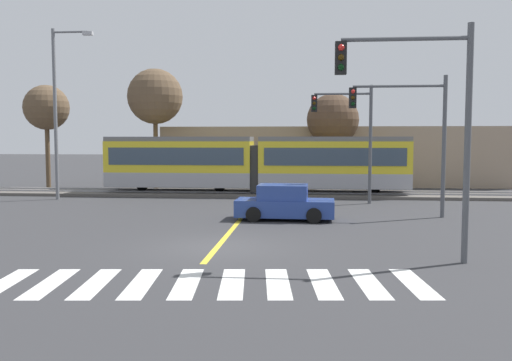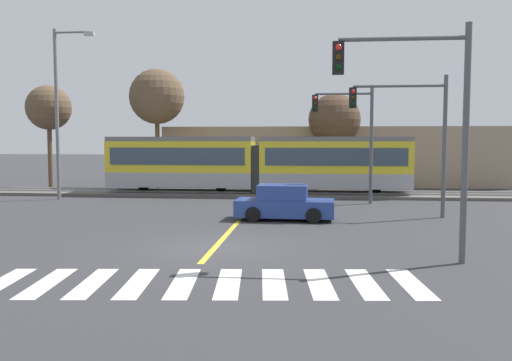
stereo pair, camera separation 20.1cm
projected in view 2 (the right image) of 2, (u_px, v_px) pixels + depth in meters
The scene contains 25 objects.
ground_plane at pixel (215, 247), 17.40m from camera, with size 200.00×200.00×0.00m, color #333335.
track_bed at pixel (262, 194), 33.51m from camera, with size 120.00×4.00×0.18m, color #56514C.
rail_near at pixel (261, 193), 32.78m from camera, with size 120.00×0.08×0.10m, color #939399.
rail_far at pixel (263, 190), 34.21m from camera, with size 120.00×0.08×0.10m, color #939399.
light_rail_tram at pixel (257, 162), 33.38m from camera, with size 18.50×2.64×3.43m.
crosswalk_stripe_1 at pixel (2, 283), 13.11m from camera, with size 0.56×2.80×0.01m, color silver.
crosswalk_stripe_2 at pixel (47, 283), 13.10m from camera, with size 0.56×2.80×0.01m, color silver.
crosswalk_stripe_3 at pixel (92, 283), 13.10m from camera, with size 0.56×2.80×0.01m, color silver.
crosswalk_stripe_4 at pixel (138, 283), 13.09m from camera, with size 0.56×2.80×0.01m, color silver.
crosswalk_stripe_5 at pixel (183, 283), 13.08m from camera, with size 0.56×2.80×0.01m, color silver.
crosswalk_stripe_6 at pixel (228, 283), 13.07m from camera, with size 0.56×2.80×0.01m, color silver.
crosswalk_stripe_7 at pixel (274, 283), 13.06m from camera, with size 0.56×2.80×0.01m, color silver.
crosswalk_stripe_8 at pixel (320, 283), 13.06m from camera, with size 0.56×2.80×0.01m, color silver.
crosswalk_stripe_9 at pixel (365, 283), 13.05m from camera, with size 0.56×2.80×0.01m, color silver.
crosswalk_stripe_10 at pixel (411, 283), 13.04m from camera, with size 0.56×2.80×0.01m, color silver.
lane_centre_line at pixel (240, 220), 23.30m from camera, with size 0.20×16.60×0.01m, color gold.
sedan_crossing at pixel (284, 204), 23.29m from camera, with size 4.26×2.03×1.52m.
traffic_light_near_right at pixel (422, 107), 14.94m from camera, with size 3.75×0.38×6.64m.
traffic_light_far_right at pixel (352, 127), 28.86m from camera, with size 3.25×0.38×6.33m.
traffic_light_mid_right at pixel (412, 124), 23.79m from camera, with size 4.25×0.38×6.25m.
street_lamp_west at pixel (60, 104), 30.81m from camera, with size 2.41×0.28×9.66m.
bare_tree_far_west at pixel (49, 108), 38.44m from camera, with size 3.17×3.17×7.28m.
bare_tree_west at pixel (157, 97), 37.76m from camera, with size 3.84×3.84×8.35m.
bare_tree_east at pixel (335, 120), 37.55m from camera, with size 3.62×3.62×6.61m.
building_backdrop_far at pixel (336, 156), 41.56m from camera, with size 25.71×6.00×4.36m, color gray.
Camera 2 is at (3.09, -16.96, 3.49)m, focal length 38.00 mm.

